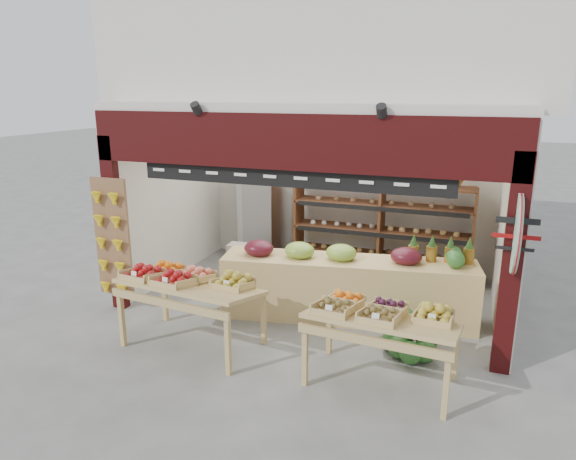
{
  "coord_description": "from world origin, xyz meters",
  "views": [
    {
      "loc": [
        2.27,
        -7.12,
        3.28
      ],
      "look_at": [
        -0.29,
        -0.2,
        1.26
      ],
      "focal_mm": 32.0,
      "sensor_mm": 36.0,
      "label": 1
    }
  ],
  "objects_px": {
    "display_table_left": "(185,282)",
    "cardboard_stack": "(251,266)",
    "watermelon_pile": "(409,339)",
    "display_table_right": "(378,315)",
    "mid_counter": "(346,286)",
    "refrigerator": "(265,212)",
    "back_shelving": "(382,211)"
  },
  "relations": [
    {
      "from": "refrigerator",
      "to": "display_table_left",
      "type": "height_order",
      "value": "refrigerator"
    },
    {
      "from": "display_table_left",
      "to": "cardboard_stack",
      "type": "bearing_deg",
      "value": 94.37
    },
    {
      "from": "refrigerator",
      "to": "mid_counter",
      "type": "bearing_deg",
      "value": -33.24
    },
    {
      "from": "cardboard_stack",
      "to": "display_table_right",
      "type": "bearing_deg",
      "value": -42.83
    },
    {
      "from": "refrigerator",
      "to": "watermelon_pile",
      "type": "distance_m",
      "value": 4.32
    },
    {
      "from": "back_shelving",
      "to": "refrigerator",
      "type": "bearing_deg",
      "value": 179.85
    },
    {
      "from": "display_table_right",
      "to": "watermelon_pile",
      "type": "relative_size",
      "value": 2.38
    },
    {
      "from": "refrigerator",
      "to": "mid_counter",
      "type": "relative_size",
      "value": 0.53
    },
    {
      "from": "mid_counter",
      "to": "display_table_left",
      "type": "bearing_deg",
      "value": -140.97
    },
    {
      "from": "mid_counter",
      "to": "refrigerator",
      "type": "bearing_deg",
      "value": 136.28
    },
    {
      "from": "cardboard_stack",
      "to": "display_table_left",
      "type": "xyz_separation_m",
      "value": [
        0.19,
        -2.47,
        0.63
      ]
    },
    {
      "from": "mid_counter",
      "to": "display_table_left",
      "type": "height_order",
      "value": "mid_counter"
    },
    {
      "from": "cardboard_stack",
      "to": "watermelon_pile",
      "type": "distance_m",
      "value": 3.5
    },
    {
      "from": "cardboard_stack",
      "to": "watermelon_pile",
      "type": "xyz_separation_m",
      "value": [
        3.02,
        -1.77,
        -0.03
      ]
    },
    {
      "from": "mid_counter",
      "to": "display_table_right",
      "type": "distance_m",
      "value": 1.72
    },
    {
      "from": "cardboard_stack",
      "to": "mid_counter",
      "type": "distance_m",
      "value": 2.25
    },
    {
      "from": "display_table_left",
      "to": "watermelon_pile",
      "type": "xyz_separation_m",
      "value": [
        2.83,
        0.7,
        -0.66
      ]
    },
    {
      "from": "mid_counter",
      "to": "display_table_right",
      "type": "bearing_deg",
      "value": -64.25
    },
    {
      "from": "refrigerator",
      "to": "mid_counter",
      "type": "height_order",
      "value": "refrigerator"
    },
    {
      "from": "watermelon_pile",
      "to": "display_table_right",
      "type": "bearing_deg",
      "value": -110.77
    },
    {
      "from": "mid_counter",
      "to": "watermelon_pile",
      "type": "xyz_separation_m",
      "value": [
        1.02,
        -0.76,
        -0.29
      ]
    },
    {
      "from": "mid_counter",
      "to": "display_table_right",
      "type": "height_order",
      "value": "mid_counter"
    },
    {
      "from": "display_table_left",
      "to": "display_table_right",
      "type": "xyz_separation_m",
      "value": [
        2.54,
        -0.06,
        -0.04
      ]
    },
    {
      "from": "display_table_left",
      "to": "display_table_right",
      "type": "distance_m",
      "value": 2.54
    },
    {
      "from": "back_shelving",
      "to": "watermelon_pile",
      "type": "relative_size",
      "value": 4.41
    },
    {
      "from": "mid_counter",
      "to": "cardboard_stack",
      "type": "bearing_deg",
      "value": 153.23
    },
    {
      "from": "display_table_right",
      "to": "cardboard_stack",
      "type": "bearing_deg",
      "value": 137.17
    },
    {
      "from": "mid_counter",
      "to": "watermelon_pile",
      "type": "bearing_deg",
      "value": -36.6
    },
    {
      "from": "refrigerator",
      "to": "display_table_left",
      "type": "bearing_deg",
      "value": -73.83
    },
    {
      "from": "back_shelving",
      "to": "refrigerator",
      "type": "distance_m",
      "value": 2.28
    },
    {
      "from": "back_shelving",
      "to": "mid_counter",
      "type": "distance_m",
      "value": 2.17
    },
    {
      "from": "display_table_right",
      "to": "watermelon_pile",
      "type": "xyz_separation_m",
      "value": [
        0.29,
        0.76,
        -0.61
      ]
    }
  ]
}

